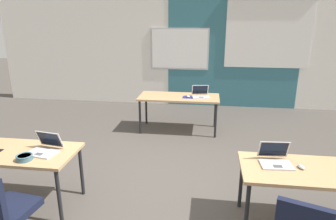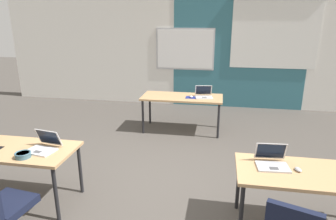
{
  "view_description": "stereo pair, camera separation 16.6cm",
  "coord_description": "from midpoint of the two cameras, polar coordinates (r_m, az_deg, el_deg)",
  "views": [
    {
      "loc": [
        0.57,
        -3.57,
        2.24
      ],
      "look_at": [
        -0.0,
        0.6,
        0.93
      ],
      "focal_mm": 31.99,
      "sensor_mm": 36.0,
      "label": 1
    },
    {
      "loc": [
        0.73,
        -3.54,
        2.24
      ],
      "look_at": [
        -0.0,
        0.6,
        0.93
      ],
      "focal_mm": 31.99,
      "sensor_mm": 36.0,
      "label": 2
    }
  ],
  "objects": [
    {
      "name": "mouse_far_right",
      "position": [
        5.91,
        3.07,
        2.62
      ],
      "size": [
        0.07,
        0.11,
        0.03
      ],
      "color": "silver",
      "rests_on": "mousepad_far_right"
    },
    {
      "name": "laptop_near_left_inner",
      "position": [
        3.86,
        -23.6,
        -6.66
      ],
      "size": [
        0.38,
        0.37,
        0.22
      ],
      "rotation": [
        0.0,
        0.0,
        -0.17
      ],
      "color": "silver",
      "rests_on": "desk_near_left"
    },
    {
      "name": "ground_plane",
      "position": [
        4.25,
        -2.25,
        -14.48
      ],
      "size": [
        24.0,
        24.0,
        0.0
      ],
      "color": "#47423D"
    },
    {
      "name": "laptop_far_right",
      "position": [
        5.96,
        5.44,
        2.97
      ],
      "size": [
        0.37,
        0.37,
        0.22
      ],
      "rotation": [
        0.0,
        0.0,
        0.15
      ],
      "color": "silver",
      "rests_on": "desk_far_center"
    },
    {
      "name": "desk_near_left",
      "position": [
        4.12,
        -28.92,
        -7.53
      ],
      "size": [
        1.6,
        0.7,
        0.72
      ],
      "color": "tan",
      "rests_on": "ground"
    },
    {
      "name": "mousepad_far_right",
      "position": [
        5.92,
        3.06,
        2.44
      ],
      "size": [
        0.22,
        0.19,
        0.0
      ],
      "color": "navy",
      "rests_on": "desk_far_center"
    },
    {
      "name": "laptop_near_right_inner",
      "position": [
        3.45,
        18.47,
        -8.9
      ],
      "size": [
        0.35,
        0.33,
        0.23
      ],
      "rotation": [
        0.0,
        0.0,
        0.07
      ],
      "color": "#B7B7BC",
      "rests_on": "desk_near_right"
    },
    {
      "name": "desk_far_center",
      "position": [
        6.0,
        1.31,
        2.08
      ],
      "size": [
        1.6,
        0.7,
        0.72
      ],
      "color": "tan",
      "rests_on": "ground"
    },
    {
      "name": "chair_near_left_inner",
      "position": [
        3.51,
        -29.75,
        -17.34
      ],
      "size": [
        0.52,
        0.56,
        0.92
      ],
      "rotation": [
        0.0,
        0.0,
        3.01
      ],
      "color": "black",
      "rests_on": "ground"
    },
    {
      "name": "desk_near_right",
      "position": [
        3.53,
        25.5,
        -11.15
      ],
      "size": [
        1.6,
        0.7,
        0.72
      ],
      "color": "tan",
      "rests_on": "ground"
    },
    {
      "name": "mouse_near_right_inner",
      "position": [
        3.45,
        22.8,
        -9.98
      ],
      "size": [
        0.08,
        0.11,
        0.03
      ],
      "color": "#B2B2B7",
      "rests_on": "desk_near_right"
    },
    {
      "name": "snack_bowl",
      "position": [
        3.75,
        -26.85,
        -8.03
      ],
      "size": [
        0.18,
        0.18,
        0.06
      ],
      "color": "#3D6070",
      "rests_on": "desk_near_left"
    },
    {
      "name": "back_wall_assembly",
      "position": [
        7.82,
        3.4,
        11.22
      ],
      "size": [
        10.0,
        0.27,
        2.8
      ],
      "color": "silver",
      "rests_on": "ground"
    }
  ]
}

